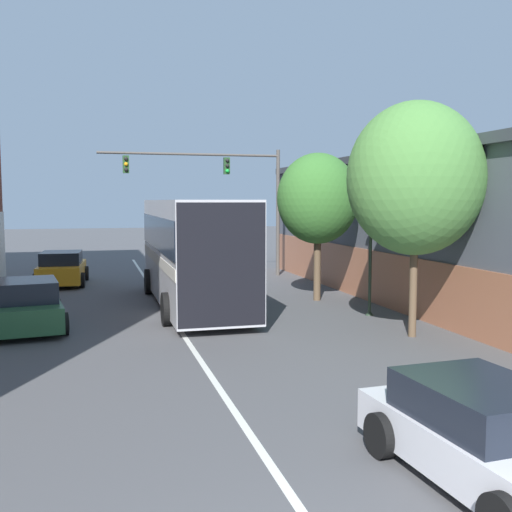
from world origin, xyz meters
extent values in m
cube|color=silver|center=(0.00, 14.20, 0.00)|extent=(0.14, 40.40, 0.01)
cube|color=#4C515B|center=(12.40, 16.30, 2.72)|extent=(9.80, 22.13, 5.45)
cube|color=#A86647|center=(7.55, 16.30, 0.95)|extent=(0.24, 21.69, 1.91)
cube|color=#393D44|center=(12.40, 16.30, 5.30)|extent=(10.19, 22.35, 0.30)
cube|color=#B7B7BC|center=(1.00, 16.85, 1.98)|extent=(2.50, 10.20, 3.51)
cube|color=black|center=(1.00, 16.85, 2.61)|extent=(2.55, 10.00, 1.12)
cube|color=beige|center=(1.00, 16.85, 1.70)|extent=(2.54, 10.10, 0.35)
cube|color=black|center=(0.99, 11.77, 1.98)|extent=(2.43, 0.06, 3.37)
cylinder|color=black|center=(-0.27, 20.01, 0.50)|extent=(0.30, 1.00, 1.00)
cylinder|color=black|center=(2.27, 20.00, 0.50)|extent=(0.30, 1.00, 1.00)
cylinder|color=black|center=(-0.28, 13.69, 0.50)|extent=(0.30, 1.00, 1.00)
cylinder|color=black|center=(2.26, 13.68, 0.50)|extent=(0.30, 1.00, 1.00)
cube|color=silver|center=(2.59, 2.46, 0.48)|extent=(1.97, 4.14, 0.60)
cube|color=black|center=(2.58, 2.70, 1.05)|extent=(1.71, 2.20, 0.54)
cylinder|color=black|center=(1.62, 3.66, 0.33)|extent=(0.26, 0.67, 0.65)
cylinder|color=black|center=(3.41, 3.77, 0.33)|extent=(0.26, 0.67, 0.65)
cube|color=#285633|center=(-4.29, 14.22, 0.52)|extent=(2.34, 4.09, 0.70)
cube|color=black|center=(-4.26, 14.02, 1.17)|extent=(1.95, 2.23, 0.59)
cylinder|color=black|center=(-3.50, 15.53, 0.32)|extent=(0.30, 0.66, 0.63)
cylinder|color=black|center=(-3.18, 13.15, 0.32)|extent=(0.30, 0.66, 0.63)
cube|color=orange|center=(-3.74, 23.79, 0.55)|extent=(2.01, 4.13, 0.75)
cube|color=black|center=(-3.75, 23.59, 1.20)|extent=(1.77, 2.19, 0.55)
cylinder|color=black|center=(-4.60, 25.10, 0.33)|extent=(0.25, 0.67, 0.66)
cylinder|color=black|center=(-2.74, 25.00, 0.33)|extent=(0.25, 0.67, 0.66)
cylinder|color=black|center=(-4.74, 22.59, 0.33)|extent=(0.25, 0.67, 0.66)
cylinder|color=black|center=(-2.87, 22.49, 0.33)|extent=(0.25, 0.67, 0.66)
cylinder|color=#514C47|center=(6.48, 24.40, 3.10)|extent=(0.18, 0.18, 6.20)
cylinder|color=#514C47|center=(2.17, 24.40, 5.90)|extent=(8.62, 0.12, 0.12)
cube|color=#234723|center=(3.90, 24.40, 5.38)|extent=(0.28, 0.24, 0.80)
sphere|color=black|center=(3.90, 24.25, 5.63)|extent=(0.18, 0.18, 0.18)
sphere|color=black|center=(3.90, 24.25, 5.38)|extent=(0.18, 0.18, 0.18)
sphere|color=green|center=(3.90, 24.25, 5.13)|extent=(0.18, 0.18, 0.18)
cube|color=#234723|center=(-0.84, 24.40, 5.38)|extent=(0.28, 0.24, 0.80)
sphere|color=black|center=(-0.84, 24.25, 5.63)|extent=(0.18, 0.18, 0.18)
sphere|color=orange|center=(-0.84, 24.25, 5.38)|extent=(0.18, 0.18, 0.18)
sphere|color=black|center=(-0.84, 24.25, 5.13)|extent=(0.18, 0.18, 0.18)
cone|color=#233323|center=(6.26, 13.60, 0.10)|extent=(0.26, 0.26, 0.20)
cylinder|color=#233323|center=(6.26, 13.60, 2.28)|extent=(0.10, 0.10, 4.56)
sphere|color=#EFE5CC|center=(6.26, 13.60, 4.67)|extent=(0.29, 0.29, 0.29)
cylinder|color=brown|center=(6.03, 10.50, 1.36)|extent=(0.21, 0.21, 2.71)
ellipsoid|color=#4C843D|center=(6.03, 10.50, 4.30)|extent=(3.74, 3.37, 4.12)
cylinder|color=brown|center=(5.67, 16.82, 1.25)|extent=(0.26, 0.26, 2.50)
ellipsoid|color=#38702D|center=(5.67, 16.82, 3.79)|extent=(3.04, 2.74, 3.35)
camera|label=1|loc=(-2.32, -3.95, 3.71)|focal=42.00mm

